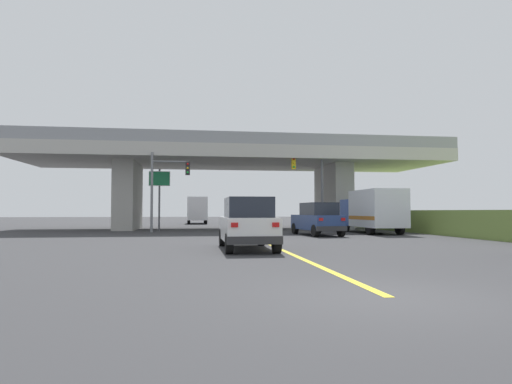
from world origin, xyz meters
name	(u,v)px	position (x,y,z in m)	size (l,w,h in m)	color
ground	(234,229)	(0.00, 29.92, 0.00)	(160.00, 160.00, 0.00)	#353538
overpass_bridge	(234,167)	(0.00, 29.92, 5.28)	(34.61, 10.56, 7.39)	#B7B5AD
lane_divider_stripe	(265,242)	(0.00, 13.46, 0.00)	(0.20, 26.92, 0.01)	yellow
suv_lead	(247,223)	(-1.30, 9.77, 1.01)	(1.95, 4.76, 2.02)	silver
suv_crossing	(317,219)	(4.22, 19.15, 1.01)	(2.32, 4.87, 2.02)	navy
box_truck	(373,210)	(8.66, 21.11, 1.54)	(2.33, 6.57, 2.90)	navy
traffic_signal_nearside	(313,179)	(5.59, 25.17, 3.92)	(2.49, 0.36, 6.15)	#56595E
traffic_signal_farside	(165,181)	(-5.46, 24.51, 3.61)	(2.76, 0.36, 5.70)	slate
highway_sign	(159,185)	(-5.98, 26.72, 3.46)	(1.60, 0.17, 4.69)	#56595E
semi_truck_distant	(197,210)	(-2.97, 46.17, 1.65)	(2.33, 6.68, 3.16)	navy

